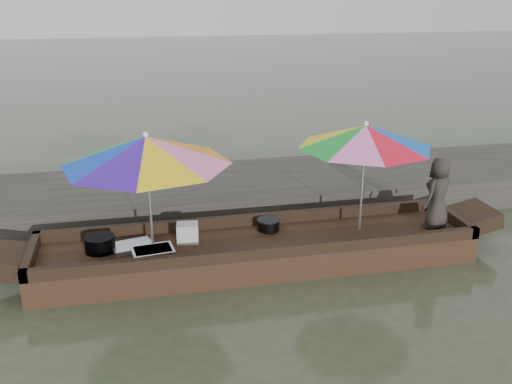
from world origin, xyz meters
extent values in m
plane|color=#394029|center=(0.00, 0.00, 0.00)|extent=(80.00, 80.00, 0.00)
cube|color=#2D2B26|center=(0.00, 2.20, 0.25)|extent=(22.00, 2.20, 0.50)
cube|color=black|center=(0.00, 0.00, 0.17)|extent=(5.83, 1.20, 0.35)
cylinder|color=black|center=(-2.04, 0.11, 0.45)|extent=(0.39, 0.39, 0.20)
cube|color=silver|center=(-1.39, -0.17, 0.39)|extent=(0.56, 0.42, 0.09)
cube|color=silver|center=(-1.64, 0.10, 0.38)|extent=(0.59, 0.47, 0.06)
cylinder|color=black|center=(0.22, 0.31, 0.42)|extent=(0.30, 0.30, 0.14)
cube|color=silver|center=(-0.92, 0.15, 0.48)|extent=(0.30, 0.25, 0.26)
imported|color=#2E2824|center=(2.53, -0.10, 0.86)|extent=(0.60, 0.54, 1.02)
camera|label=1|loc=(-1.52, -6.79, 3.52)|focal=40.00mm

